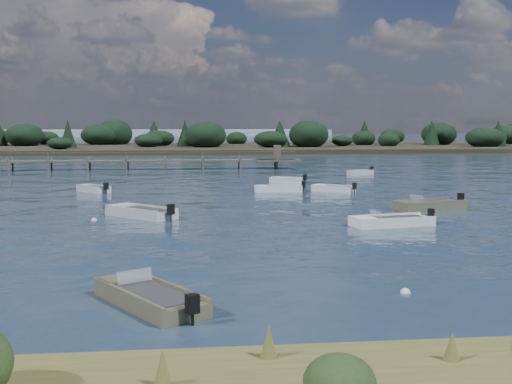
{
  "coord_description": "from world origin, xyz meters",
  "views": [
    {
      "loc": [
        -6.55,
        -25.75,
        5.36
      ],
      "look_at": [
        -2.2,
        14.0,
        1.0
      ],
      "focal_mm": 45.0,
      "sensor_mm": 36.0,
      "label": 1
    }
  ],
  "objects": [
    {
      "name": "tender_far_grey",
      "position": [
        -13.64,
        24.28,
        0.15
      ],
      "size": [
        2.86,
        3.06,
        1.08
      ],
      "color": "#A5A9AC",
      "rests_on": "ground"
    },
    {
      "name": "dinghy_mid_grey",
      "position": [
        -9.12,
        10.75,
        0.16
      ],
      "size": [
        4.24,
        4.21,
        1.19
      ],
      "color": "#A5A9AC",
      "rests_on": "ground"
    },
    {
      "name": "dinghy_near_olive",
      "position": [
        -7.66,
        -7.15,
        0.15
      ],
      "size": [
        3.6,
        4.49,
        1.13
      ],
      "color": "brown",
      "rests_on": "ground"
    },
    {
      "name": "far_headland",
      "position": [
        25.0,
        100.0,
        1.96
      ],
      "size": [
        190.0,
        40.0,
        5.8
      ],
      "color": "black",
      "rests_on": "ground"
    },
    {
      "name": "ground",
      "position": [
        0.0,
        60.0,
        0.0
      ],
      "size": [
        400.0,
        400.0,
        0.0
      ],
      "primitive_type": "plane",
      "color": "#182738",
      "rests_on": "ground"
    },
    {
      "name": "tender_far_grey_b",
      "position": [
        11.15,
        37.98,
        0.15
      ],
      "size": [
        3.0,
        2.07,
        1.03
      ],
      "color": "#A5A9AC",
      "rests_on": "ground"
    },
    {
      "name": "buoy_c",
      "position": [
        -11.6,
        9.74,
        0.0
      ],
      "size": [
        0.32,
        0.32,
        0.32
      ],
      "primitive_type": "sphere",
      "color": "silver",
      "rests_on": "ground"
    },
    {
      "name": "dinghy_mid_white_a",
      "position": [
        4.05,
        6.27,
        0.14
      ],
      "size": [
        4.67,
        2.36,
        1.07
      ],
      "color": "silver",
      "rests_on": "ground"
    },
    {
      "name": "jetty",
      "position": [
        -21.74,
        47.99,
        0.98
      ],
      "size": [
        64.5,
        3.2,
        3.4
      ],
      "color": "#51473B",
      "rests_on": "ground"
    },
    {
      "name": "dinghy_mid_white_b",
      "position": [
        8.38,
        12.15,
        0.16
      ],
      "size": [
        4.91,
        2.97,
        1.2
      ],
      "color": "brown",
      "rests_on": "ground"
    },
    {
      "name": "buoy_a",
      "position": [
        0.28,
        -6.65,
        0.0
      ],
      "size": [
        0.32,
        0.32,
        0.32
      ],
      "primitive_type": "sphere",
      "color": "silver",
      "rests_on": "ground"
    },
    {
      "name": "dinghy_extra_b",
      "position": [
        4.74,
        22.7,
        0.14
      ],
      "size": [
        3.39,
        3.08,
        1.01
      ],
      "color": "silver",
      "rests_on": "ground"
    },
    {
      "name": "dinghy_extra_a",
      "position": [
        0.51,
        23.06,
        0.14
      ],
      "size": [
        3.92,
        1.22,
        1.03
      ],
      "color": "silver",
      "rests_on": "ground"
    },
    {
      "name": "shore_lip",
      "position": [
        0.0,
        -12.2,
        0.0
      ],
      "size": [
        160.0,
        0.6,
        0.3
      ],
      "primitive_type": "cube",
      "color": "black",
      "rests_on": "ground"
    },
    {
      "name": "tender_far_white",
      "position": [
        2.25,
        29.63,
        0.16
      ],
      "size": [
        3.18,
        2.44,
        1.11
      ],
      "color": "silver",
      "rests_on": "ground"
    },
    {
      "name": "buoy_b",
      "position": [
        5.77,
        6.38,
        0.0
      ],
      "size": [
        0.32,
        0.32,
        0.32
      ],
      "primitive_type": "sphere",
      "color": "silver",
      "rests_on": "ground"
    }
  ]
}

